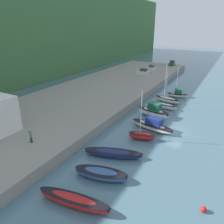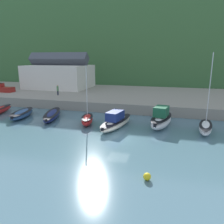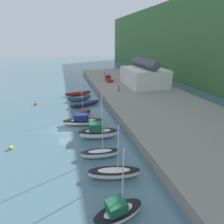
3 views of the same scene
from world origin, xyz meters
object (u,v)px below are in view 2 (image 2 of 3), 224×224
(moored_boat_3, at_px, (87,119))
(moored_boat_4, at_px, (116,121))
(moored_boat_2, at_px, (52,115))
(pickup_truck_0, at_px, (2,88))
(moored_boat_5, at_px, (161,119))
(moored_boat_6, at_px, (205,127))
(moored_boat_1, at_px, (22,114))
(person_on_quay, at_px, (58,90))
(mooring_buoy_1, at_px, (147,177))

(moored_boat_3, xyz_separation_m, moored_boat_4, (4.35, -0.25, 0.11))
(moored_boat_2, xyz_separation_m, pickup_truck_0, (-19.59, 11.59, 2.02))
(moored_boat_5, xyz_separation_m, moored_boat_6, (5.63, -0.83, -0.41))
(moored_boat_1, height_order, moored_boat_4, moored_boat_4)
(moored_boat_3, relative_size, pickup_truck_0, 1.78)
(pickup_truck_0, bearing_deg, moored_boat_2, -120.58)
(moored_boat_2, height_order, moored_boat_6, moored_boat_6)
(moored_boat_5, bearing_deg, moored_boat_1, -166.73)
(moored_boat_3, distance_m, pickup_truck_0, 29.52)
(moored_boat_4, height_order, moored_boat_5, moored_boat_5)
(moored_boat_4, bearing_deg, moored_boat_1, -171.94)
(moored_boat_6, relative_size, pickup_truck_0, 2.12)
(moored_boat_3, distance_m, moored_boat_4, 4.36)
(moored_boat_2, xyz_separation_m, moored_boat_5, (17.00, -0.05, 0.57))
(moored_boat_6, xyz_separation_m, pickup_truck_0, (-42.22, 12.47, 1.86))
(moored_boat_4, relative_size, moored_boat_5, 1.17)
(moored_boat_2, relative_size, moored_boat_3, 1.04)
(moored_boat_5, bearing_deg, person_on_quay, 164.26)
(moored_boat_2, distance_m, moored_boat_5, 17.01)
(moored_boat_5, height_order, pickup_truck_0, pickup_truck_0)
(moored_boat_5, distance_m, mooring_buoy_1, 14.28)
(moored_boat_6, bearing_deg, moored_boat_1, -171.93)
(moored_boat_1, bearing_deg, moored_boat_5, -10.47)
(moored_boat_1, distance_m, person_on_quay, 12.11)
(moored_boat_6, bearing_deg, mooring_buoy_1, -105.84)
(person_on_quay, bearing_deg, moored_boat_1, -89.74)
(moored_boat_4, xyz_separation_m, person_on_quay, (-15.99, 12.92, 1.97))
(moored_boat_1, height_order, moored_boat_5, moored_boat_5)
(pickup_truck_0, distance_m, person_on_quay, 14.66)
(moored_boat_1, bearing_deg, moored_boat_4, -16.52)
(moored_boat_6, xyz_separation_m, person_on_quay, (-27.57, 11.81, 2.14))
(moored_boat_4, bearing_deg, person_on_quay, 152.75)
(moored_boat_2, height_order, person_on_quay, person_on_quay)
(moored_boat_6, height_order, person_on_quay, moored_boat_6)
(moored_boat_4, xyz_separation_m, moored_boat_6, (11.58, 1.11, -0.17))
(moored_boat_2, bearing_deg, person_on_quay, 95.52)
(mooring_buoy_1, bearing_deg, moored_boat_2, 139.48)
(pickup_truck_0, xyz_separation_m, person_on_quay, (14.64, -0.66, 0.28))
(moored_boat_1, height_order, pickup_truck_0, pickup_truck_0)
(moored_boat_3, relative_size, moored_boat_6, 0.84)
(person_on_quay, relative_size, mooring_buoy_1, 3.50)
(moored_boat_5, bearing_deg, mooring_buoy_1, -80.22)
(moored_boat_2, relative_size, moored_boat_5, 1.20)
(moored_boat_5, relative_size, pickup_truck_0, 1.55)
(moored_boat_3, relative_size, moored_boat_5, 1.15)
(moored_boat_3, distance_m, person_on_quay, 17.33)
(moored_boat_1, xyz_separation_m, mooring_buoy_1, (21.63, -13.33, -0.30))
(moored_boat_5, relative_size, person_on_quay, 3.42)
(moored_boat_2, relative_size, moored_boat_6, 0.88)
(moored_boat_1, bearing_deg, moored_boat_6, -12.69)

